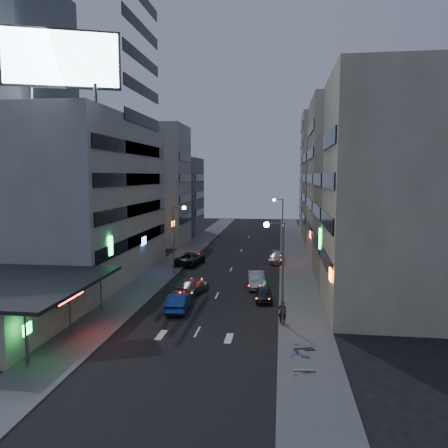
% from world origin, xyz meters
% --- Properties ---
extents(ground, '(180.00, 180.00, 0.00)m').
position_xyz_m(ground, '(0.00, 0.00, 0.00)').
color(ground, black).
rests_on(ground, ground).
extents(sidewalk_left, '(4.00, 120.00, 0.12)m').
position_xyz_m(sidewalk_left, '(-8.00, 30.00, 0.06)').
color(sidewalk_left, '#4C4C4F').
rests_on(sidewalk_left, ground).
extents(sidewalk_right, '(4.00, 120.00, 0.12)m').
position_xyz_m(sidewalk_right, '(8.00, 30.00, 0.06)').
color(sidewalk_right, '#4C4C4F').
rests_on(sidewalk_right, ground).
extents(food_court, '(11.00, 13.00, 3.88)m').
position_xyz_m(food_court, '(-13.90, 2.00, 1.98)').
color(food_court, beige).
rests_on(food_court, ground).
extents(white_building, '(14.00, 24.00, 18.00)m').
position_xyz_m(white_building, '(-17.00, 20.00, 9.00)').
color(white_building, '#AFAFAA').
rests_on(white_building, ground).
extents(grey_tower, '(10.00, 14.00, 34.00)m').
position_xyz_m(grey_tower, '(-26.00, 23.00, 17.00)').
color(grey_tower, slate).
rests_on(grey_tower, ground).
extents(shophouse_near, '(10.00, 11.00, 20.00)m').
position_xyz_m(shophouse_near, '(15.00, 10.50, 10.00)').
color(shophouse_near, beige).
rests_on(shophouse_near, ground).
extents(shophouse_mid, '(11.00, 12.00, 16.00)m').
position_xyz_m(shophouse_mid, '(15.50, 22.00, 8.00)').
color(shophouse_mid, gray).
rests_on(shophouse_mid, ground).
extents(shophouse_far, '(10.00, 14.00, 22.00)m').
position_xyz_m(shophouse_far, '(15.00, 35.00, 11.00)').
color(shophouse_far, beige).
rests_on(shophouse_far, ground).
extents(far_left_a, '(11.00, 10.00, 20.00)m').
position_xyz_m(far_left_a, '(-15.50, 45.00, 10.00)').
color(far_left_a, '#AFAFAA').
rests_on(far_left_a, ground).
extents(far_left_b, '(12.00, 10.00, 15.00)m').
position_xyz_m(far_left_b, '(-16.00, 58.00, 7.50)').
color(far_left_b, slate).
rests_on(far_left_b, ground).
extents(far_right_a, '(11.00, 12.00, 18.00)m').
position_xyz_m(far_right_a, '(15.50, 50.00, 9.00)').
color(far_right_a, gray).
rests_on(far_right_a, ground).
extents(far_right_b, '(12.00, 12.00, 24.00)m').
position_xyz_m(far_right_b, '(16.00, 64.00, 12.00)').
color(far_right_b, beige).
rests_on(far_right_b, ground).
extents(billboard, '(9.52, 3.75, 6.20)m').
position_xyz_m(billboard, '(-12.99, 9.97, 21.66)').
color(billboard, '#595B60').
rests_on(billboard, white_building).
extents(street_lamp_right_near, '(1.60, 0.44, 8.02)m').
position_xyz_m(street_lamp_right_near, '(5.90, 6.00, 5.36)').
color(street_lamp_right_near, '#595B60').
rests_on(street_lamp_right_near, sidewalk_right).
extents(street_lamp_left, '(1.60, 0.44, 8.02)m').
position_xyz_m(street_lamp_left, '(-5.90, 22.00, 5.36)').
color(street_lamp_left, '#595B60').
rests_on(street_lamp_left, sidewalk_left).
extents(street_lamp_right_far, '(1.60, 0.44, 8.02)m').
position_xyz_m(street_lamp_right_far, '(5.90, 40.00, 5.36)').
color(street_lamp_right_far, '#595B60').
rests_on(street_lamp_right_far, sidewalk_right).
extents(parked_car_right_near, '(1.73, 3.84, 1.28)m').
position_xyz_m(parked_car_right_near, '(4.60, 12.79, 0.64)').
color(parked_car_right_near, '#232428').
rests_on(parked_car_right_near, ground).
extents(parked_car_right_mid, '(2.25, 5.00, 1.59)m').
position_xyz_m(parked_car_right_mid, '(3.61, 17.69, 0.80)').
color(parked_car_right_mid, '#ADAEB6').
rests_on(parked_car_right_mid, ground).
extents(parked_car_left, '(3.41, 6.17, 1.64)m').
position_xyz_m(parked_car_left, '(-5.60, 28.20, 0.82)').
color(parked_car_left, '#242529').
rests_on(parked_car_left, ground).
extents(parked_car_right_far, '(1.98, 4.76, 1.38)m').
position_xyz_m(parked_car_right_far, '(5.59, 31.10, 0.69)').
color(parked_car_right_far, '#9EA1A6').
rests_on(parked_car_right_far, ground).
extents(road_car_blue, '(1.82, 4.74, 1.54)m').
position_xyz_m(road_car_blue, '(-2.54, 8.89, 0.77)').
color(road_car_blue, navy).
rests_on(road_car_blue, ground).
extents(road_car_silver, '(3.18, 5.51, 1.50)m').
position_xyz_m(road_car_silver, '(-2.61, 14.42, 0.75)').
color(road_car_silver, '#919498').
rests_on(road_car_silver, ground).
extents(person, '(0.69, 0.47, 1.82)m').
position_xyz_m(person, '(6.30, 6.41, 1.03)').
color(person, black).
rests_on(person, sidewalk_right).
extents(scooter_black_a, '(0.86, 1.67, 0.97)m').
position_xyz_m(scooter_black_a, '(7.88, -1.73, 0.61)').
color(scooter_black_a, black).
rests_on(scooter_black_a, sidewalk_right).
extents(scooter_silver_a, '(0.84, 1.81, 1.06)m').
position_xyz_m(scooter_silver_a, '(8.18, -1.56, 0.65)').
color(scooter_silver_a, '#B1B3B9').
rests_on(scooter_silver_a, sidewalk_right).
extents(scooter_blue, '(1.06, 1.78, 1.03)m').
position_xyz_m(scooter_blue, '(8.15, 0.32, 0.64)').
color(scooter_blue, navy).
rests_on(scooter_blue, sidewalk_right).
extents(scooter_black_b, '(1.26, 2.14, 1.24)m').
position_xyz_m(scooter_black_b, '(8.30, 1.82, 0.74)').
color(scooter_black_b, black).
rests_on(scooter_black_b, sidewalk_right).
extents(scooter_silver_b, '(0.96, 1.82, 1.06)m').
position_xyz_m(scooter_silver_b, '(8.28, 1.69, 0.65)').
color(scooter_silver_b, '#939699').
rests_on(scooter_silver_b, sidewalk_right).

